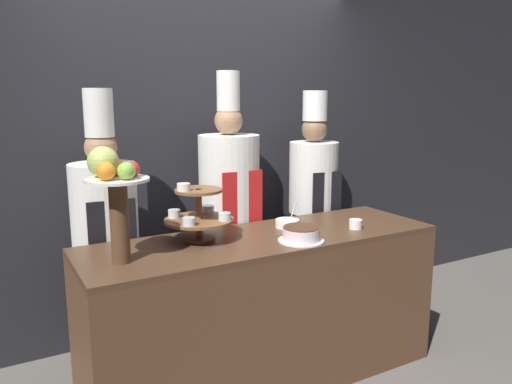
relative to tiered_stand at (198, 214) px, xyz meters
The scene contains 10 objects.
wall_back 0.97m from the tiered_stand, 66.14° to the left, with size 10.00×0.06×2.80m.
buffet_counter 0.73m from the tiered_stand, 16.27° to the right, with size 2.16×0.66×0.91m.
tiered_stand is the anchor object (origin of this frame).
fruit_pedestal 0.57m from the tiered_stand, 163.63° to the right, with size 0.31×0.31×0.58m.
cake_round 0.60m from the tiered_stand, 30.91° to the right, with size 0.26×0.26×0.08m.
cup_white 0.99m from the tiered_stand, 14.14° to the right, with size 0.08×0.08×0.06m.
serving_bowl_far 0.62m from the tiered_stand, ahead, with size 0.15×0.15×0.15m.
chef_left 0.63m from the tiered_stand, 133.35° to the left, with size 0.40×0.40×1.77m.
chef_center_left 0.62m from the tiered_stand, 46.98° to the left, with size 0.41×0.41×1.89m.
chef_center_right 1.22m from the tiered_stand, 21.76° to the left, with size 0.36×0.36×1.77m.
Camera 1 is at (-1.44, -2.12, 1.73)m, focal length 35.00 mm.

